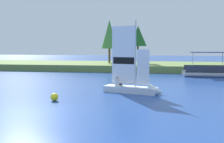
# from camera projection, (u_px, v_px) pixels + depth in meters

# --- Properties ---
(ground_plane) EXTENTS (200.00, 200.00, 0.00)m
(ground_plane) POSITION_uv_depth(u_px,v_px,m) (34.00, 112.00, 14.96)
(ground_plane) COLOR #234793
(shore_bank) EXTENTS (80.00, 12.59, 0.95)m
(shore_bank) POSITION_uv_depth(u_px,v_px,m) (117.00, 66.00, 44.23)
(shore_bank) COLOR olive
(shore_bank) RESTS_ON ground
(shoreline_tree_centre) EXTENTS (2.59, 2.59, 6.94)m
(shoreline_tree_centre) POSITION_uv_depth(u_px,v_px,m) (109.00, 34.00, 44.57)
(shoreline_tree_centre) COLOR brown
(shoreline_tree_centre) RESTS_ON shore_bank
(shoreline_tree_midright) EXTENTS (2.80, 2.80, 5.92)m
(shoreline_tree_midright) POSITION_uv_depth(u_px,v_px,m) (138.00, 36.00, 43.84)
(shoreline_tree_midright) COLOR brown
(shoreline_tree_midright) RESTS_ON shore_bank
(sailboat) EXTENTS (4.86, 2.49, 5.86)m
(sailboat) POSITION_uv_depth(u_px,v_px,m) (138.00, 87.00, 21.11)
(sailboat) COLOR silver
(sailboat) RESTS_ON ground
(pontoon_boat) EXTENTS (5.76, 2.31, 2.94)m
(pontoon_boat) POSITION_uv_depth(u_px,v_px,m) (207.00, 71.00, 33.11)
(pontoon_boat) COLOR #B2B2B7
(pontoon_boat) RESTS_ON ground
(channel_buoy) EXTENTS (0.52, 0.52, 0.52)m
(channel_buoy) POSITION_uv_depth(u_px,v_px,m) (54.00, 97.00, 18.14)
(channel_buoy) COLOR yellow
(channel_buoy) RESTS_ON ground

